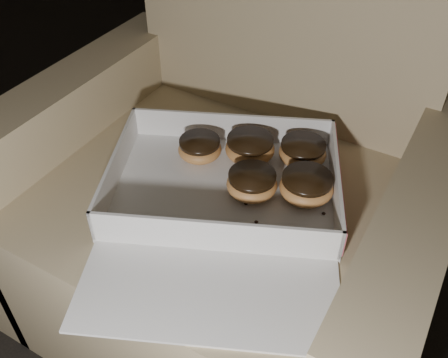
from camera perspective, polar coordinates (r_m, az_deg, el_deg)
The scene contains 10 objects.
armchair at distance 1.08m, azimuth 0.73°, elevation -3.36°, with size 0.83×0.70×0.87m.
bakery_box at distance 0.91m, azimuth -0.08°, elevation -2.50°, with size 0.57×0.61×0.07m.
donut_a at distance 1.00m, azimuth 8.97°, elevation 3.09°, with size 0.09×0.09×0.05m.
donut_b at distance 0.92m, azimuth 3.21°, elevation -0.46°, with size 0.09×0.09×0.05m.
donut_c at distance 1.00m, azimuth -2.78°, elevation 3.56°, with size 0.09×0.09×0.04m.
donut_d at distance 0.92m, azimuth 9.41°, elevation -0.82°, with size 0.10×0.10×0.05m.
donut_e at distance 1.00m, azimuth 2.98°, elevation 3.61°, with size 0.10×0.10×0.05m.
crumb_a at distance 0.91m, azimuth 2.53°, elevation -2.82°, with size 0.01×0.01×0.00m, color black.
crumb_b at distance 0.91m, azimuth 11.32°, elevation -3.88°, with size 0.01×0.01×0.00m, color black.
crumb_c at distance 0.88m, azimuth 3.71°, elevation -4.91°, with size 0.01×0.01×0.00m, color black.
Camera 1 is at (0.73, 0.04, 1.03)m, focal length 40.00 mm.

